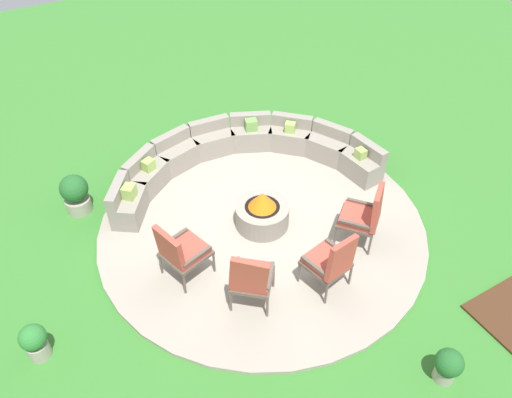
% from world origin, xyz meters
% --- Properties ---
extents(ground_plane, '(24.00, 24.00, 0.00)m').
position_xyz_m(ground_plane, '(0.00, 0.00, 0.00)').
color(ground_plane, '#387A2D').
extents(patio_circle, '(5.32, 5.32, 0.06)m').
position_xyz_m(patio_circle, '(0.00, 0.00, 0.03)').
color(patio_circle, '#9E9384').
rests_on(patio_circle, ground_plane).
extents(fire_pit, '(0.87, 0.87, 0.66)m').
position_xyz_m(fire_pit, '(0.00, 0.00, 0.31)').
color(fire_pit, gray).
rests_on(fire_pit, patio_circle).
extents(curved_stone_bench, '(4.65, 2.64, 0.66)m').
position_xyz_m(curved_stone_bench, '(0.40, 1.52, 0.33)').
color(curved_stone_bench, gray).
rests_on(curved_stone_bench, patio_circle).
extents(lounge_chair_front_left, '(0.75, 0.72, 1.00)m').
position_xyz_m(lounge_chair_front_left, '(-1.55, -0.36, 0.59)').
color(lounge_chair_front_left, brown).
rests_on(lounge_chair_front_left, patio_circle).
extents(lounge_chair_front_right, '(0.78, 0.80, 1.08)m').
position_xyz_m(lounge_chair_front_right, '(-0.94, -1.29, 0.61)').
color(lounge_chair_front_right, brown).
rests_on(lounge_chair_front_right, patio_circle).
extents(lounge_chair_back_left, '(0.67, 0.68, 1.04)m').
position_xyz_m(lounge_chair_back_left, '(0.18, -1.58, 0.60)').
color(lounge_chair_back_left, brown).
rests_on(lounge_chair_back_left, patio_circle).
extents(lounge_chair_back_right, '(0.81, 0.83, 1.06)m').
position_xyz_m(lounge_chair_back_right, '(1.17, -1.08, 0.61)').
color(lounge_chair_back_right, brown).
rests_on(lounge_chair_back_right, patio_circle).
extents(potted_plant_0, '(0.47, 0.47, 0.71)m').
position_xyz_m(potted_plant_0, '(-2.49, 1.90, 0.37)').
color(potted_plant_0, '#A89E8E').
rests_on(potted_plant_0, ground_plane).
extents(potted_plant_1, '(0.34, 0.34, 0.57)m').
position_xyz_m(potted_plant_1, '(-3.68, -0.61, 0.31)').
color(potted_plant_1, '#A89E8E').
rests_on(potted_plant_1, ground_plane).
extents(potted_plant_2, '(0.35, 0.35, 0.53)m').
position_xyz_m(potted_plant_2, '(0.59, -3.44, 0.29)').
color(potted_plant_2, '#A89E8E').
rests_on(potted_plant_2, ground_plane).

